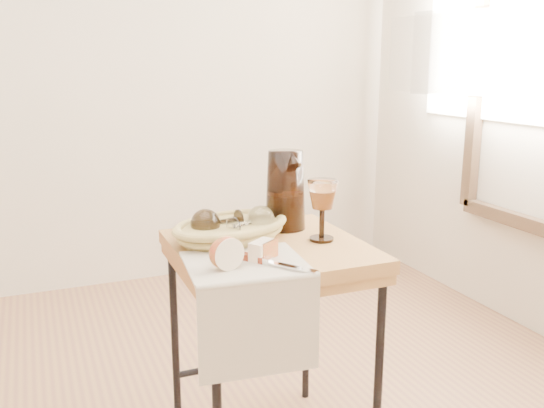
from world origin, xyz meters
name	(u,v)px	position (x,y,z in m)	size (l,w,h in m)	color
wall_back	(60,21)	(0.00, 1.80, 1.35)	(3.60, 0.00, 2.70)	beige
side_table	(269,351)	(0.41, 0.16, 0.33)	(0.52, 0.52, 0.66)	brown
tea_towel	(245,263)	(0.29, 0.03, 0.66)	(0.30, 0.27, 0.01)	beige
bread_basket	(231,231)	(0.32, 0.24, 0.69)	(0.32, 0.22, 0.05)	olive
goblet_lying_a	(220,222)	(0.29, 0.25, 0.71)	(0.14, 0.08, 0.08)	#35271A
goblet_lying_b	(249,222)	(0.37, 0.22, 0.71)	(0.13, 0.08, 0.08)	white
pitcher	(285,190)	(0.52, 0.30, 0.78)	(0.17, 0.25, 0.28)	black
wine_goblet	(322,210)	(0.56, 0.14, 0.75)	(0.09, 0.09, 0.18)	white
apple_half	(225,252)	(0.23, 0.01, 0.71)	(0.09, 0.05, 0.08)	red
apple_wedge	(262,250)	(0.34, 0.03, 0.69)	(0.07, 0.04, 0.05)	#FFE7C6
table_knife	(271,261)	(0.34, -0.01, 0.68)	(0.23, 0.02, 0.02)	silver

